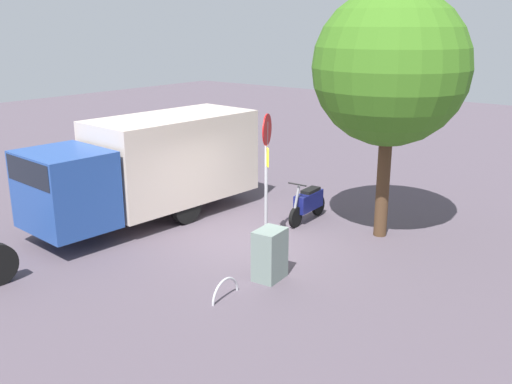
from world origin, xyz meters
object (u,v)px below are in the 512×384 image
(utility_cabinet, at_px, (270,254))
(box_truck_near, at_px, (145,165))
(stop_sign, at_px, (267,158))
(bike_rack_hoop, at_px, (225,298))
(street_tree, at_px, (390,68))
(motorcycle, at_px, (308,203))

(utility_cabinet, bearing_deg, box_truck_near, -100.62)
(stop_sign, relative_size, utility_cabinet, 2.92)
(box_truck_near, distance_m, bike_rack_hoop, 5.48)
(box_truck_near, height_order, street_tree, street_tree)
(stop_sign, bearing_deg, box_truck_near, -79.05)
(utility_cabinet, bearing_deg, bike_rack_hoop, -6.66)
(motorcycle, distance_m, stop_sign, 2.62)
(box_truck_near, height_order, bike_rack_hoop, box_truck_near)
(box_truck_near, relative_size, motorcycle, 4.71)
(motorcycle, xyz_separation_m, bike_rack_hoop, (4.93, 1.28, -0.52))
(box_truck_near, xyz_separation_m, utility_cabinet, (0.92, 4.91, -1.02))
(box_truck_near, height_order, motorcycle, box_truck_near)
(stop_sign, bearing_deg, motorcycle, -177.01)
(motorcycle, bearing_deg, street_tree, 92.04)
(motorcycle, height_order, bike_rack_hoop, motorcycle)
(motorcycle, bearing_deg, utility_cabinet, 18.09)
(box_truck_near, bearing_deg, bike_rack_hoop, 69.35)
(street_tree, bearing_deg, box_truck_near, -62.21)
(stop_sign, xyz_separation_m, street_tree, (-2.24, 1.98, 2.07))
(street_tree, bearing_deg, utility_cabinet, -9.69)
(motorcycle, distance_m, utility_cabinet, 3.93)
(utility_cabinet, distance_m, bike_rack_hoop, 1.39)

